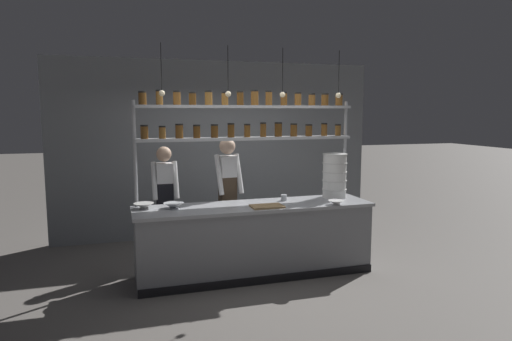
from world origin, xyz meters
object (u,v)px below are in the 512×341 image
Objects in this scene: chef_center at (228,190)px; prep_bowl_near_left at (174,206)px; prep_bowl_center_front at (144,206)px; container_stack at (335,176)px; chef_left at (165,197)px; serving_cup_front at (284,198)px; spice_shelf_unit at (247,124)px; cutting_board at (267,206)px; prep_bowl_center_back at (336,203)px.

chef_center is 0.98m from prep_bowl_near_left.
chef_center reaches higher than prep_bowl_center_front.
container_stack is at bearing -25.93° from chef_center.
chef_left is 1.65m from serving_cup_front.
spice_shelf_unit is 7.33× the size of cutting_board.
spice_shelf_unit is 1.69× the size of chef_center.
chef_center is 1.52m from prep_bowl_center_back.
spice_shelf_unit is at bearing 6.34° from prep_bowl_center_front.
prep_bowl_center_back is 2.60× the size of serving_cup_front.
serving_cup_front is (1.50, -0.68, 0.03)m from chef_left.
cutting_board is 1.59× the size of prep_bowl_near_left.
prep_bowl_center_front is at bearing 165.13° from prep_bowl_near_left.
serving_cup_front is (-0.54, 0.46, 0.01)m from prep_bowl_center_back.
prep_bowl_near_left is 1.01× the size of prep_bowl_center_front.
spice_shelf_unit reaches higher than serving_cup_front.
container_stack is 1.19m from cutting_board.
prep_bowl_center_front is 3.08× the size of serving_cup_front.
spice_shelf_unit is 1.54m from prep_bowl_center_back.
chef_left reaches higher than cutting_board.
serving_cup_front reaches higher than cutting_board.
chef_left is 6.48× the size of prep_bowl_near_left.
chef_center is at bearing 122.70° from spice_shelf_unit.
prep_bowl_near_left reaches higher than cutting_board.
prep_bowl_near_left is 1.20× the size of prep_bowl_center_back.
container_stack is 2.42× the size of prep_bowl_near_left.
prep_bowl_center_back is (0.89, -0.12, 0.02)m from cutting_board.
prep_bowl_near_left is (0.03, -0.75, 0.02)m from chef_left.
prep_bowl_near_left is 0.36m from prep_bowl_center_front.
spice_shelf_unit reaches higher than cutting_board.
cutting_board is at bearing -77.19° from chef_center.
cutting_board is at bearing 172.36° from prep_bowl_center_back.
serving_cup_front reaches higher than prep_bowl_center_back.
spice_shelf_unit is 1.13m from cutting_board.
prep_bowl_near_left is at bearing 166.26° from cutting_board.
cutting_board is 1.51m from prep_bowl_center_front.
serving_cup_front is at bearing 43.69° from cutting_board.
serving_cup_front is at bearing -0.97° from prep_bowl_center_front.
chef_center is 7.00× the size of prep_bowl_center_front.
prep_bowl_center_back is 0.71m from serving_cup_front.
prep_bowl_center_back is at bearing -29.91° from chef_left.
serving_cup_front is (0.46, -0.18, -0.97)m from spice_shelf_unit.
chef_center reaches higher than serving_cup_front.
cutting_board is 1.15m from prep_bowl_near_left.
chef_left is at bearing 63.72° from prep_bowl_center_front.
chef_left is at bearing 92.23° from prep_bowl_near_left.
prep_bowl_near_left is 2.05m from prep_bowl_center_back.
prep_bowl_center_back is (1.19, -0.94, -0.06)m from chef_center.
chef_center is 1.50m from container_stack.
spice_shelf_unit reaches higher than prep_bowl_center_front.
prep_bowl_near_left is (-1.12, 0.27, 0.02)m from cutting_board.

